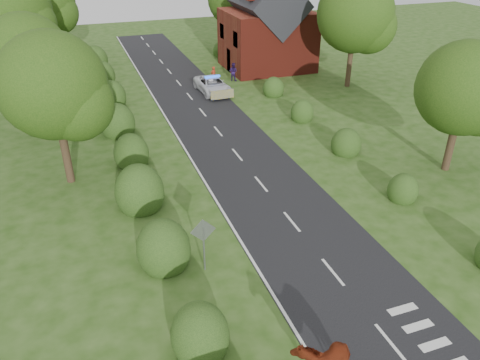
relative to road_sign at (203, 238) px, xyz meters
name	(u,v)px	position (x,y,z in m)	size (l,w,h in m)	color
ground	(333,272)	(5.00, -2.00, -1.65)	(120.00, 120.00, 0.00)	#274B12
road	(223,137)	(5.00, 13.00, -1.64)	(6.00, 70.00, 0.02)	black
road_markings	(209,152)	(3.40, 10.93, -1.63)	(4.96, 70.00, 0.01)	white
hedgerow_left	(133,162)	(-1.51, 9.69, -0.91)	(2.75, 50.41, 3.00)	#183513
hedgerow_right	(336,137)	(11.60, 9.21, -1.10)	(2.10, 45.78, 2.10)	#183513
tree_left_a	(58,90)	(-4.75, 9.86, 3.69)	(5.74, 5.60, 8.38)	#332316
tree_left_b	(32,61)	(-6.25, 17.86, 3.39)	(5.74, 5.60, 8.07)	#332316
tree_left_c	(12,13)	(-7.70, 27.83, 4.88)	(6.97, 6.80, 10.22)	#332316
tree_left_d	(47,5)	(-5.23, 37.85, 3.98)	(6.15, 6.00, 8.89)	#332316
tree_right_a	(468,92)	(16.23, 3.87, 3.09)	(5.33, 5.20, 7.56)	#332316
tree_right_b	(359,17)	(19.29, 19.84, 4.28)	(6.56, 6.40, 9.40)	#332316
tree_right_c	(238,1)	(14.27, 35.85, 3.69)	(6.15, 6.00, 8.58)	#332316
road_sign	(203,238)	(0.00, 0.00, 0.00)	(1.06, 0.08, 2.53)	gray
house	(267,29)	(14.49, 28.00, 2.13)	(8.00, 7.40, 9.17)	maroon
police_van	(213,85)	(7.13, 22.30, -0.98)	(2.39, 4.93, 1.48)	silver
pedestrian_red	(213,75)	(8.01, 24.92, -0.89)	(0.56, 0.37, 1.53)	#A32E19
pedestrian_purple	(233,72)	(9.94, 25.04, -0.83)	(0.81, 0.63, 1.66)	#2B164D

